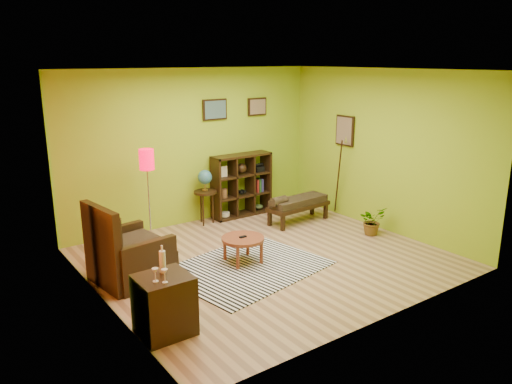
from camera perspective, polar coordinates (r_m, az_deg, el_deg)
ground at (r=7.69m, az=1.30°, el=-7.58°), size 5.00×5.00×0.00m
room_shell at (r=7.15m, az=0.72°, el=5.72°), size 5.04×4.54×2.82m
zebra_rug at (r=7.36m, az=-1.09°, el=-8.61°), size 2.44×2.04×0.01m
coffee_table at (r=7.44m, az=-1.51°, el=-5.60°), size 0.64×0.64×0.41m
armchair at (r=7.06m, az=-14.49°, el=-7.21°), size 1.05×1.05×1.13m
side_cabinet at (r=5.70m, az=-10.43°, el=-12.54°), size 0.58×0.52×1.00m
floor_lamp at (r=7.98m, az=-12.34°, el=2.66°), size 0.24×0.24×1.60m
globe_table at (r=9.07m, az=-5.85°, el=1.00°), size 0.41×0.41×1.01m
cube_shelf at (r=9.58m, az=-1.58°, el=0.81°), size 1.20×0.35×1.20m
bench at (r=9.22m, az=4.72°, el=-1.30°), size 1.28×0.52×0.58m
potted_plant at (r=8.86m, az=13.10°, el=-3.54°), size 0.47×0.52×0.38m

